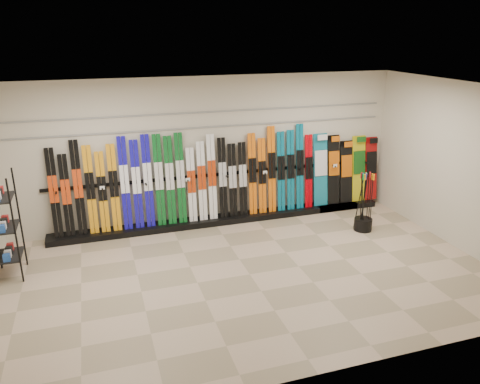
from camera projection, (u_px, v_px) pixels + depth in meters
name	position (u px, v px, depth m)	size (l,w,h in m)	color
floor	(250.00, 274.00, 7.76)	(8.00, 8.00, 0.00)	gray
back_wall	(210.00, 151.00, 9.51)	(8.00, 8.00, 0.00)	beige
right_wall	(460.00, 167.00, 8.42)	(5.00, 5.00, 0.00)	beige
ceiling	(251.00, 91.00, 6.76)	(8.00, 8.00, 0.00)	silver
ski_rack_base	(225.00, 219.00, 9.85)	(8.00, 0.40, 0.12)	black
skis	(191.00, 180.00, 9.39)	(5.36, 0.22, 1.84)	black
snowboards	(345.00, 170.00, 10.47)	(1.59, 0.24, 1.59)	#14728C
accessory_rack	(4.00, 226.00, 7.46)	(0.40, 0.60, 1.75)	black
pole_bin	(363.00, 224.00, 9.42)	(0.36, 0.36, 0.25)	black
ski_poles	(364.00, 202.00, 9.26)	(0.26, 0.27, 1.18)	black
slatwall_rail_0	(210.00, 127.00, 9.32)	(7.60, 0.02, 0.03)	gray
slatwall_rail_1	(210.00, 112.00, 9.22)	(7.60, 0.02, 0.03)	gray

